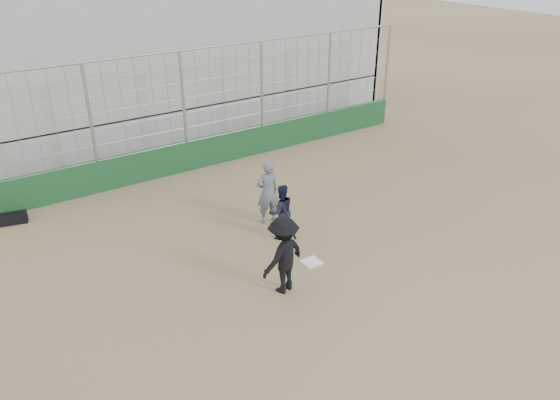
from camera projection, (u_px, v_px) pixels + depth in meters
ground at (312, 263)px, 13.47m from camera, size 90.00×90.00×0.00m
home_plate at (312, 262)px, 13.47m from camera, size 0.44×0.44×0.02m
backstop at (187, 143)px, 18.24m from camera, size 18.10×0.25×4.04m
bleachers at (128, 58)px, 21.04m from camera, size 20.25×6.70×6.98m
batter_at_plate at (283, 255)px, 12.06m from camera, size 1.33×0.97×1.99m
catcher_crouched at (281, 220)px, 14.34m from camera, size 0.77×0.61×1.05m
umpire at (268, 195)px, 15.00m from camera, size 0.72×0.52×1.64m
equipment_bag at (13, 218)px, 15.21m from camera, size 0.77×0.46×0.35m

